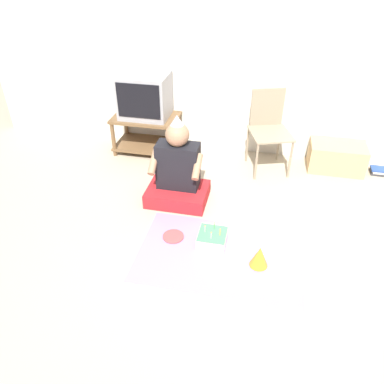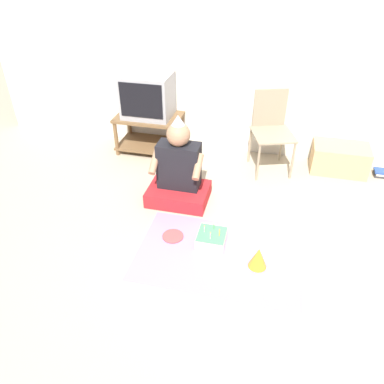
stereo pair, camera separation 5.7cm
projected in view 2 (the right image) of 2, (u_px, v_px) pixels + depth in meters
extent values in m
plane|color=tan|center=(232.00, 273.00, 2.85)|extent=(16.00, 16.00, 0.00)
cube|color=beige|center=(269.00, 38.00, 3.73)|extent=(6.40, 0.06, 2.55)
cube|color=brown|center=(149.00, 117.00, 4.25)|extent=(0.74, 0.47, 0.03)
cube|color=brown|center=(151.00, 144.00, 4.44)|extent=(0.74, 0.47, 0.02)
cylinder|color=brown|center=(116.00, 138.00, 4.26)|extent=(0.04, 0.04, 0.43)
cylinder|color=brown|center=(173.00, 144.00, 4.13)|extent=(0.04, 0.04, 0.43)
cylinder|color=brown|center=(129.00, 123.00, 4.59)|extent=(0.04, 0.04, 0.43)
cylinder|color=brown|center=(182.00, 129.00, 4.46)|extent=(0.04, 0.04, 0.43)
cube|color=#99999E|center=(148.00, 95.00, 4.12)|extent=(0.53, 0.41, 0.47)
cube|color=black|center=(141.00, 101.00, 3.94)|extent=(0.47, 0.01, 0.37)
cube|color=gray|center=(273.00, 134.00, 3.87)|extent=(0.52, 0.53, 0.02)
cube|color=gray|center=(270.00, 108.00, 3.92)|extent=(0.34, 0.13, 0.41)
cylinder|color=gray|center=(258.00, 162.00, 3.81)|extent=(0.02, 0.02, 0.42)
cylinder|color=gray|center=(293.00, 161.00, 3.84)|extent=(0.02, 0.02, 0.42)
cylinder|color=gray|center=(250.00, 145.00, 4.13)|extent=(0.02, 0.02, 0.42)
cylinder|color=gray|center=(282.00, 143.00, 4.16)|extent=(0.02, 0.02, 0.42)
cube|color=tan|center=(339.00, 158.00, 4.01)|extent=(0.58, 0.35, 0.29)
cube|color=#333338|center=(382.00, 175.00, 3.99)|extent=(0.16, 0.13, 0.02)
cube|color=beige|center=(383.00, 173.00, 3.98)|extent=(0.15, 0.13, 0.02)
cube|color=#284793|center=(384.00, 171.00, 3.97)|extent=(0.19, 0.13, 0.02)
cube|color=red|center=(178.00, 194.00, 3.60)|extent=(0.57, 0.42, 0.14)
cube|color=black|center=(179.00, 166.00, 3.47)|extent=(0.39, 0.20, 0.44)
sphere|color=#9E7556|center=(178.00, 134.00, 3.29)|extent=(0.21, 0.21, 0.21)
cone|color=silver|center=(178.00, 120.00, 3.21)|extent=(0.12, 0.12, 0.09)
cylinder|color=#9E7556|center=(155.00, 162.00, 3.39)|extent=(0.06, 0.24, 0.19)
cylinder|color=#9E7556|center=(198.00, 167.00, 3.31)|extent=(0.06, 0.24, 0.19)
cube|color=pink|center=(219.00, 256.00, 3.00)|extent=(1.31, 0.86, 0.01)
cube|color=#F4E0C6|center=(212.00, 238.00, 3.10)|extent=(0.23, 0.23, 0.08)
cube|color=#4CB266|center=(212.00, 234.00, 3.08)|extent=(0.23, 0.23, 0.01)
cylinder|color=yellow|center=(219.00, 233.00, 3.04)|extent=(0.01, 0.01, 0.07)
sphere|color=#FFCC4C|center=(220.00, 230.00, 3.02)|extent=(0.01, 0.01, 0.01)
cylinder|color=#66C666|center=(214.00, 227.00, 3.11)|extent=(0.01, 0.01, 0.07)
sphere|color=#FFCC4C|center=(214.00, 223.00, 3.09)|extent=(0.01, 0.01, 0.01)
cylinder|color=#E58CCC|center=(204.00, 230.00, 3.08)|extent=(0.01, 0.01, 0.07)
sphere|color=#FFCC4C|center=(204.00, 226.00, 3.06)|extent=(0.01, 0.01, 0.01)
cylinder|color=#E58CCC|center=(210.00, 236.00, 3.01)|extent=(0.01, 0.01, 0.07)
sphere|color=#FFCC4C|center=(210.00, 233.00, 2.99)|extent=(0.01, 0.01, 0.01)
cone|color=gold|center=(258.00, 258.00, 2.85)|extent=(0.14, 0.14, 0.18)
cylinder|color=#D84C4C|center=(173.00, 236.00, 3.18)|extent=(0.18, 0.18, 0.01)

